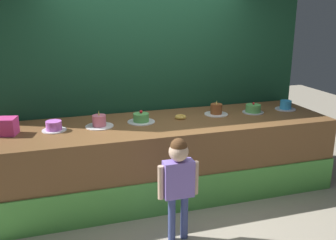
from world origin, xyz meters
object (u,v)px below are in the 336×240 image
child_figure (178,176)px  cake_far_right (286,106)px  donut (181,117)px  cake_center_left (141,118)px  cake_right (253,109)px  cake_left (99,122)px  pink_box (5,126)px  cake_center_right (216,110)px  cake_far_left (54,126)px

child_figure → cake_far_right: size_ratio=3.88×
donut → cake_far_right: size_ratio=0.51×
cake_center_left → cake_far_right: size_ratio=1.21×
cake_right → cake_left: bearing=-179.3°
cake_center_left → cake_left: bearing=-176.3°
pink_box → cake_right: pink_box is taller
cake_center_left → cake_center_right: bearing=2.9°
donut → cake_center_left: (-0.49, -0.00, 0.03)m
donut → cake_far_left: cake_far_left is taller
cake_far_left → cake_right: bearing=0.6°
donut → cake_left: 0.99m
pink_box → cake_right: size_ratio=0.87×
child_figure → cake_center_left: bearing=94.7°
cake_far_right → cake_center_left: bearing=-179.7°
cake_center_left → cake_center_right: size_ratio=1.09×
child_figure → cake_left: size_ratio=3.28×
cake_left → cake_center_right: size_ratio=1.07×
cake_center_left → cake_far_left: bearing=-178.1°
child_figure → pink_box: size_ratio=4.39×
cake_center_right → donut: bearing=-174.8°
donut → cake_center_left: bearing=-179.4°
cake_center_right → cake_right: size_ratio=1.09×
child_figure → pink_box: 1.93m
cake_center_right → cake_far_right: cake_center_right is taller
cake_left → cake_far_right: size_ratio=1.18×
cake_center_right → cake_far_right: bearing=-2.4°
pink_box → cake_center_left: 1.48m
cake_center_right → pink_box: bearing=-178.3°
pink_box → cake_right: 2.97m
child_figure → cake_center_right: bearing=52.0°
child_figure → cake_far_left: size_ratio=3.95×
donut → cake_right: (0.99, -0.01, 0.03)m
cake_center_right → cake_right: bearing=-6.5°
cake_center_right → cake_left: bearing=-176.8°
child_figure → cake_far_right: bearing=30.5°
cake_center_right → cake_right: (0.49, -0.06, -0.01)m
child_figure → cake_right: 1.79m
donut → cake_center_left: cake_center_left is taller
donut → cake_right: cake_right is taller
donut → cake_left: (-0.99, -0.04, 0.03)m
cake_center_left → donut: bearing=0.6°
cake_far_left → cake_far_right: size_ratio=0.98×
cake_left → cake_right: size_ratio=1.16×
cake_center_left → cake_far_right: 1.98m
cake_left → cake_far_right: cake_left is taller
donut → cake_far_right: cake_far_right is taller
donut → pink_box: bearing=-179.2°
cake_left → cake_center_right: cake_left is taller
cake_right → donut: bearing=179.3°
cake_center_right → cake_right: cake_center_right is taller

